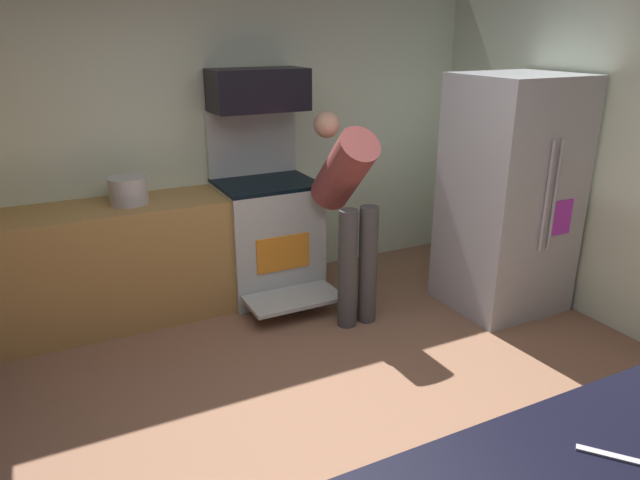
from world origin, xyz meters
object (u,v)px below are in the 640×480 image
Objects in this scene: refrigerator at (509,195)px; microwave at (258,90)px; oven_range at (267,234)px; stock_pot at (128,190)px; person_cook at (347,200)px.

microwave is at bearing 144.22° from refrigerator.
stock_pot is at bearing 179.19° from oven_range.
oven_range is at bearing 146.55° from refrigerator.
microwave is at bearing 4.35° from stock_pot.
oven_range is at bearing 119.64° from person_cook.
person_cook is 5.59× the size of stock_pot.
person_cook is 1.58m from stock_pot.
person_cook reaches higher than oven_range.
person_cook is at bearing -25.40° from stock_pot.
microwave is (0.00, 0.09, 1.15)m from oven_range.
oven_range is 1.15m from microwave.
refrigerator is at bearing -21.91° from stock_pot.
person_cook is at bearing -63.53° from microwave.
person_cook is (0.38, -0.66, 0.41)m from oven_range.
stock_pot is (-1.05, 0.01, 0.49)m from oven_range.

